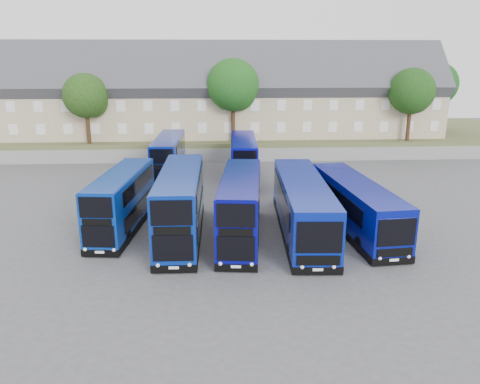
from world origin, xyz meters
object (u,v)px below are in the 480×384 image
at_px(coach_east_a, 302,207).
at_px(tree_east, 413,93).
at_px(dd_front_left, 122,202).
at_px(tree_far, 437,86).
at_px(tree_west, 87,97).
at_px(tree_mid, 234,87).
at_px(dd_front_mid, 181,206).

xyz_separation_m(coach_east_a, tree_east, (16.51, 23.23, 5.62)).
xyz_separation_m(dd_front_left, tree_far, (34.52, 28.98, 5.83)).
relative_size(coach_east_a, tree_far, 1.53).
xyz_separation_m(tree_west, tree_far, (42.00, 7.00, 0.68)).
distance_m(tree_mid, tree_far, 26.80).
relative_size(dd_front_mid, coach_east_a, 0.83).
bearing_deg(coach_east_a, tree_far, 56.02).
xyz_separation_m(dd_front_left, tree_east, (28.52, 21.98, 5.49)).
relative_size(dd_front_left, tree_east, 1.22).
relative_size(dd_front_mid, tree_mid, 1.20).
relative_size(coach_east_a, tree_west, 1.73).
relative_size(tree_west, tree_mid, 0.83).
bearing_deg(dd_front_mid, dd_front_left, 157.83).
relative_size(dd_front_left, tree_far, 1.15).
distance_m(coach_east_a, tree_far, 38.16).
distance_m(dd_front_mid, tree_mid, 25.30).
relative_size(tree_mid, tree_east, 1.12).
bearing_deg(dd_front_mid, tree_mid, 80.20).
xyz_separation_m(dd_front_mid, coach_east_a, (7.95, 0.45, -0.37)).
distance_m(dd_front_left, tree_far, 45.45).
height_order(dd_front_mid, coach_east_a, dd_front_mid).
height_order(tree_mid, tree_east, tree_mid).
bearing_deg(tree_mid, tree_west, -178.21).
xyz_separation_m(tree_west, tree_east, (36.00, 0.00, 0.34)).
bearing_deg(dd_front_left, tree_mid, 75.01).
height_order(coach_east_a, tree_east, tree_east).
height_order(dd_front_mid, tree_west, tree_west).
height_order(tree_east, tree_far, tree_far).
distance_m(dd_front_mid, coach_east_a, 7.97).
relative_size(tree_mid, tree_far, 1.06).
height_order(dd_front_left, tree_west, tree_west).
xyz_separation_m(dd_front_left, tree_mid, (8.52, 22.48, 6.17)).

